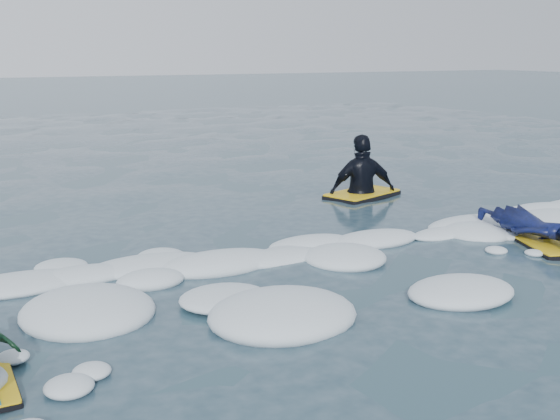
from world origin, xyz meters
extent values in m
plane|color=#1A333F|center=(0.00, 0.00, 0.00)|extent=(120.00, 120.00, 0.00)
cube|color=black|center=(2.63, 0.32, 0.04)|extent=(0.86, 1.15, 0.05)
cube|color=yellow|center=(2.63, 0.32, 0.07)|extent=(0.83, 1.12, 0.02)
imported|color=#0C1359|center=(2.63, 0.57, 0.22)|extent=(0.66, 1.56, 0.37)
cube|color=black|center=(2.34, 3.74, 0.04)|extent=(1.38, 1.04, 0.06)
cube|color=yellow|center=(2.34, 3.74, 0.08)|extent=(1.35, 1.01, 0.02)
imported|color=black|center=(2.34, 3.74, 0.07)|extent=(1.15, 0.68, 1.84)
camera|label=1|loc=(-3.74, -5.22, 2.24)|focal=45.00mm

